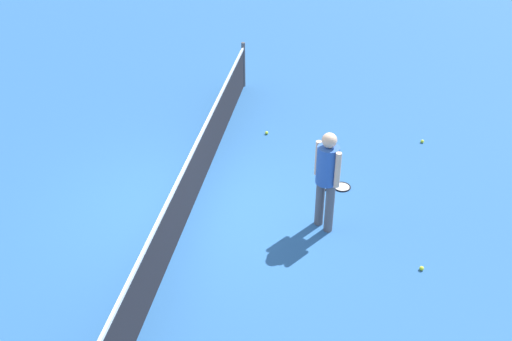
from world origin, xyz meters
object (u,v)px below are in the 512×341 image
object	(u,v)px
tennis_ball_by_net	(267,133)
tennis_ball_baseline	(422,268)
tennis_racket_near_player	(340,187)
tennis_ball_near_player	(422,141)
player_near_side	(327,173)

from	to	relation	value
tennis_ball_by_net	tennis_ball_baseline	xyz separation A→B (m)	(-3.72, -2.81, 0.00)
tennis_racket_near_player	tennis_ball_baseline	world-z (taller)	tennis_ball_baseline
tennis_ball_near_player	tennis_ball_by_net	size ratio (longest dim) A/B	1.00
player_near_side	tennis_racket_near_player	distance (m)	1.56
tennis_ball_near_player	tennis_ball_by_net	distance (m)	3.11
player_near_side	tennis_ball_baseline	bearing A→B (deg)	-118.85
player_near_side	tennis_ball_near_player	world-z (taller)	player_near_side
player_near_side	tennis_ball_by_net	distance (m)	3.34
player_near_side	tennis_racket_near_player	size ratio (longest dim) A/B	2.85
tennis_racket_near_player	tennis_ball_baseline	distance (m)	2.35
tennis_ball_baseline	tennis_ball_by_net	bearing A→B (deg)	37.10
player_near_side	tennis_ball_by_net	xyz separation A→B (m)	(2.90, 1.33, -0.98)
tennis_ball_by_net	tennis_ball_near_player	bearing A→B (deg)	-87.48
tennis_ball_near_player	tennis_ball_baseline	bearing A→B (deg)	175.69
tennis_racket_near_player	tennis_ball_near_player	bearing A→B (deg)	-39.56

